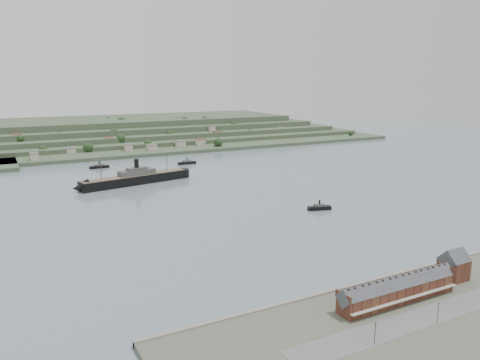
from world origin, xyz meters
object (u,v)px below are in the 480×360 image
gabled_building (454,265)px  tugboat (319,207)px  terrace_row (398,290)px  steamship (132,179)px

gabled_building → tugboat: 124.08m
terrace_row → tugboat: size_ratio=3.33×
terrace_row → tugboat: 139.12m
tugboat → terrace_row: bearing=-114.8°
gabled_building → tugboat: bearing=80.3°
tugboat → gabled_building: bearing=-99.7°
steamship → tugboat: steamship is taller
gabled_building → steamship: bearing=105.2°
gabled_building → tugboat: (20.92, 122.14, -6.41)m
terrace_row → tugboat: (58.42, 126.16, -5.07)m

